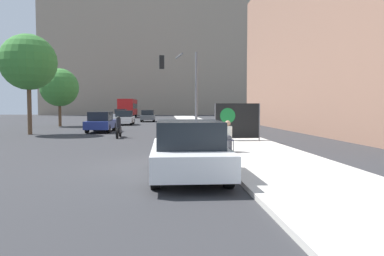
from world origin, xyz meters
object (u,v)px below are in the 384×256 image
Objects in this scene: street_tree_midblock at (59,87)px; parked_car_curbside at (188,149)px; traffic_light_pole at (183,79)px; city_bus_on_road at (128,107)px; street_tree_near_curb at (28,62)px; car_on_road_midblock at (124,118)px; car_on_road_far_lane at (121,115)px; motorcycle_on_road at (119,129)px; seated_protester at (227,135)px; protest_banner at (237,121)px; car_on_road_distant at (148,116)px; car_on_road_nearest at (101,122)px.

parked_car_curbside is at bearing -68.28° from street_tree_midblock.
traffic_light_pole reaches higher than city_bus_on_road.
car_on_road_midblock is at bearing 69.61° from street_tree_near_curb.
motorcycle_on_road is at bearing -83.70° from car_on_road_far_lane.
street_tree_near_curb is at bearing 170.12° from traffic_light_pole.
car_on_road_far_lane is at bearing 97.89° from car_on_road_midblock.
parked_car_curbside reaches higher than seated_protester.
traffic_light_pole is 1.26× the size of car_on_road_far_lane.
street_tree_midblock is at bearing 111.72° from parked_car_curbside.
seated_protester is 5.15m from protest_banner.
street_tree_near_curb is 1.22× the size of street_tree_midblock.
seated_protester is at bearing -80.42° from city_bus_on_road.
traffic_light_pole is at bearing -70.41° from car_on_road_midblock.
car_on_road_distant is 0.43× the size of city_bus_on_road.
car_on_road_midblock is at bearing 109.59° from traffic_light_pole.
street_tree_near_curb reaches higher than parked_car_curbside.
seated_protester is 0.23× the size of traffic_light_pole.
traffic_light_pole is 0.79× the size of street_tree_near_curb.
car_on_road_nearest is 0.69× the size of street_tree_near_curb.
street_tree_near_curb reaches higher than protest_banner.
seated_protester is 10.27m from traffic_light_pole.
car_on_road_far_lane is 28.63m from street_tree_near_curb.
street_tree_midblock reaches higher than protest_banner.
motorcycle_on_road is at bearing -62.18° from street_tree_midblock.
city_bus_on_road is (-0.23, 12.84, 1.07)m from car_on_road_far_lane.
traffic_light_pole is (-2.58, 4.82, 2.52)m from protest_banner.
street_tree_midblock is at bearing 122.36° from car_on_road_nearest.
seated_protester is 25.48m from street_tree_midblock.
street_tree_near_curb reaches higher than traffic_light_pole.
protest_banner is 0.55× the size of car_on_road_distant.
street_tree_near_curb reaches higher than seated_protester.
street_tree_near_curb is at bearing -152.00° from car_on_road_nearest.
car_on_road_nearest is (-8.48, 8.90, -0.39)m from protest_banner.
motorcycle_on_road is 15.66m from street_tree_midblock.
seated_protester is 0.18× the size of street_tree_near_curb.
street_tree_midblock reaches higher than city_bus_on_road.
protest_banner is at bearing 92.93° from seated_protester.
car_on_road_distant is 20.17m from city_bus_on_road.
parked_car_curbside is 0.70× the size of street_tree_near_curb.
street_tree_near_curb is at bearing -93.61° from city_bus_on_road.
car_on_road_midblock reaches higher than motorcycle_on_road.
car_on_road_distant is 24.42m from motorcycle_on_road.
protest_banner is 0.36× the size of street_tree_near_curb.
car_on_road_nearest is at bearing -86.67° from car_on_road_far_lane.
street_tree_midblock is (-5.79, -2.65, 2.96)m from car_on_road_midblock.
protest_banner is 28.58m from car_on_road_distant.
car_on_road_nearest is 10.90m from car_on_road_midblock.
traffic_light_pole reaches higher than parked_car_curbside.
traffic_light_pole is 14.51m from parked_car_curbside.
car_on_road_nearest reaches higher than motorcycle_on_road.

